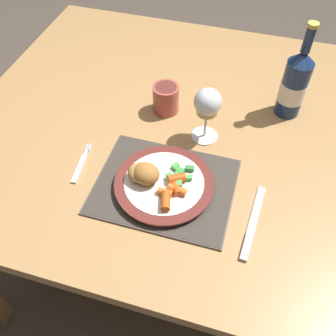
{
  "coord_description": "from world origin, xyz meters",
  "views": [
    {
      "loc": [
        0.17,
        -0.78,
        1.49
      ],
      "look_at": [
        0.0,
        -0.21,
        0.78
      ],
      "focal_mm": 40.0,
      "sensor_mm": 36.0,
      "label": 1
    }
  ],
  "objects_px": {
    "fork": "(81,166)",
    "bottle": "(294,84)",
    "wine_glass": "(208,105)",
    "dining_table": "(187,142)",
    "drinking_cup": "(166,98)",
    "table_knife": "(251,228)",
    "dinner_plate": "(165,184)"
  },
  "relations": [
    {
      "from": "fork",
      "to": "bottle",
      "type": "height_order",
      "value": "bottle"
    },
    {
      "from": "wine_glass",
      "to": "bottle",
      "type": "distance_m",
      "value": 0.27
    },
    {
      "from": "wine_glass",
      "to": "bottle",
      "type": "xyz_separation_m",
      "value": [
        0.21,
        0.17,
        -0.01
      ]
    },
    {
      "from": "dining_table",
      "to": "drinking_cup",
      "type": "distance_m",
      "value": 0.15
    },
    {
      "from": "dining_table",
      "to": "drinking_cup",
      "type": "height_order",
      "value": "drinking_cup"
    },
    {
      "from": "dining_table",
      "to": "drinking_cup",
      "type": "xyz_separation_m",
      "value": [
        -0.08,
        0.04,
        0.12
      ]
    },
    {
      "from": "drinking_cup",
      "to": "bottle",
      "type": "bearing_deg",
      "value": 14.96
    },
    {
      "from": "table_knife",
      "to": "bottle",
      "type": "height_order",
      "value": "bottle"
    },
    {
      "from": "bottle",
      "to": "fork",
      "type": "bearing_deg",
      "value": -143.51
    },
    {
      "from": "dining_table",
      "to": "table_knife",
      "type": "bearing_deg",
      "value": -53.31
    },
    {
      "from": "wine_glass",
      "to": "dining_table",
      "type": "bearing_deg",
      "value": 143.85
    },
    {
      "from": "bottle",
      "to": "dinner_plate",
      "type": "bearing_deg",
      "value": -125.3
    },
    {
      "from": "dining_table",
      "to": "fork",
      "type": "relative_size",
      "value": 9.45
    },
    {
      "from": "dining_table",
      "to": "wine_glass",
      "type": "bearing_deg",
      "value": -36.15
    },
    {
      "from": "dinner_plate",
      "to": "bottle",
      "type": "xyz_separation_m",
      "value": [
        0.27,
        0.38,
        0.08
      ]
    },
    {
      "from": "dining_table",
      "to": "table_knife",
      "type": "distance_m",
      "value": 0.39
    },
    {
      "from": "dinner_plate",
      "to": "fork",
      "type": "bearing_deg",
      "value": 178.19
    },
    {
      "from": "dining_table",
      "to": "bottle",
      "type": "distance_m",
      "value": 0.35
    },
    {
      "from": "wine_glass",
      "to": "fork",
      "type": "bearing_deg",
      "value": -145.25
    },
    {
      "from": "dining_table",
      "to": "wine_glass",
      "type": "xyz_separation_m",
      "value": [
        0.06,
        -0.04,
        0.19
      ]
    },
    {
      "from": "wine_glass",
      "to": "drinking_cup",
      "type": "xyz_separation_m",
      "value": [
        -0.14,
        0.08,
        -0.07
      ]
    },
    {
      "from": "table_knife",
      "to": "wine_glass",
      "type": "xyz_separation_m",
      "value": [
        -0.17,
        0.26,
        0.11
      ]
    },
    {
      "from": "wine_glass",
      "to": "drinking_cup",
      "type": "bearing_deg",
      "value": 150.38
    },
    {
      "from": "dinner_plate",
      "to": "table_knife",
      "type": "xyz_separation_m",
      "value": [
        0.23,
        -0.06,
        -0.01
      ]
    },
    {
      "from": "dinner_plate",
      "to": "table_knife",
      "type": "height_order",
      "value": "dinner_plate"
    },
    {
      "from": "fork",
      "to": "table_knife",
      "type": "xyz_separation_m",
      "value": [
        0.46,
        -0.06,
        0.0
      ]
    },
    {
      "from": "dining_table",
      "to": "bottle",
      "type": "height_order",
      "value": "bottle"
    },
    {
      "from": "wine_glass",
      "to": "table_knife",
      "type": "bearing_deg",
      "value": -57.07
    },
    {
      "from": "fork",
      "to": "drinking_cup",
      "type": "xyz_separation_m",
      "value": [
        0.15,
        0.28,
        0.04
      ]
    },
    {
      "from": "dining_table",
      "to": "wine_glass",
      "type": "distance_m",
      "value": 0.21
    },
    {
      "from": "wine_glass",
      "to": "bottle",
      "type": "relative_size",
      "value": 0.57
    },
    {
      "from": "dinner_plate",
      "to": "fork",
      "type": "height_order",
      "value": "dinner_plate"
    }
  ]
}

